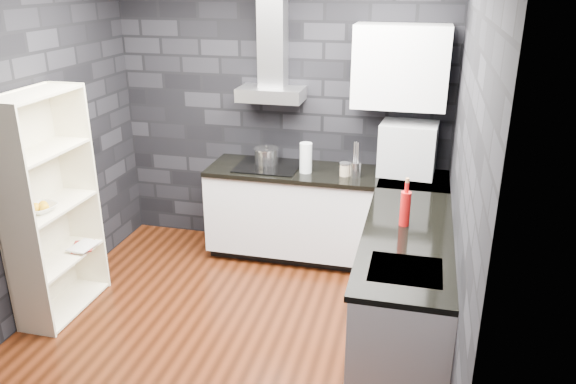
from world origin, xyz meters
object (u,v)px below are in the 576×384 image
at_px(storage_jar, 345,170).
at_px(utensil_crock, 355,169).
at_px(red_bottle, 405,209).
at_px(appliance_garage, 408,150).
at_px(pot, 266,156).
at_px(glass_vase, 306,158).
at_px(bookshelf, 51,207).
at_px(fruit_bowl, 41,208).

bearing_deg(storage_jar, utensil_crock, 1.50).
distance_m(storage_jar, red_bottle, 1.12).
distance_m(storage_jar, appliance_garage, 0.59).
relative_size(pot, storage_jar, 2.10).
distance_m(glass_vase, appliance_garage, 0.91).
distance_m(storage_jar, utensil_crock, 0.10).
bearing_deg(bookshelf, glass_vase, 23.73).
xyz_separation_m(glass_vase, utensil_crock, (0.45, -0.01, -0.07)).
relative_size(red_bottle, fruit_bowl, 1.12).
bearing_deg(pot, utensil_crock, -9.67).
bearing_deg(fruit_bowl, red_bottle, 9.09).
bearing_deg(appliance_garage, storage_jar, -156.22).
relative_size(storage_jar, utensil_crock, 0.80).
height_order(glass_vase, appliance_garage, appliance_garage).
bearing_deg(red_bottle, utensil_crock, 116.56).
height_order(pot, storage_jar, pot).
distance_m(glass_vase, fruit_bowl, 2.24).
distance_m(bookshelf, fruit_bowl, 0.12).
bearing_deg(utensil_crock, appliance_garage, 23.20).
relative_size(storage_jar, red_bottle, 0.42).
height_order(utensil_crock, appliance_garage, appliance_garage).
distance_m(pot, bookshelf, 1.95).
bearing_deg(glass_vase, pot, 161.30).
bearing_deg(pot, storage_jar, -11.01).
xyz_separation_m(glass_vase, appliance_garage, (0.89, 0.18, 0.09)).
relative_size(appliance_garage, bookshelf, 0.27).
relative_size(utensil_crock, bookshelf, 0.07).
relative_size(pot, utensil_crock, 1.68).
distance_m(pot, storage_jar, 0.78).
bearing_deg(glass_vase, fruit_bowl, -141.35).
relative_size(red_bottle, bookshelf, 0.14).
distance_m(storage_jar, fruit_bowl, 2.52).
distance_m(appliance_garage, red_bottle, 1.15).
bearing_deg(fruit_bowl, utensil_crock, 32.28).
bearing_deg(red_bottle, fruit_bowl, -170.91).
relative_size(storage_jar, fruit_bowl, 0.47).
distance_m(pot, red_bottle, 1.74).
height_order(appliance_garage, fruit_bowl, appliance_garage).
relative_size(glass_vase, red_bottle, 1.09).
distance_m(utensil_crock, red_bottle, 1.07).
height_order(appliance_garage, red_bottle, appliance_garage).
bearing_deg(appliance_garage, pot, -174.06).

